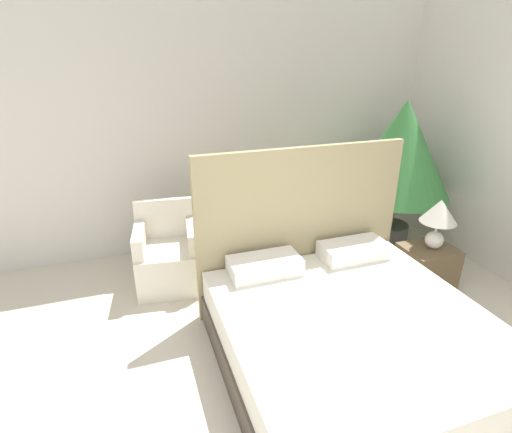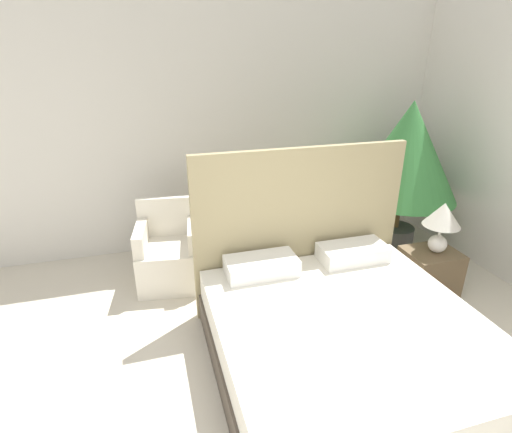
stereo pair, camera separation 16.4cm
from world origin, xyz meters
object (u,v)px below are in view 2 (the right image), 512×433
at_px(potted_palm, 407,154).
at_px(armchair_near_window_left, 170,257).
at_px(armchair_near_window_right, 265,245).
at_px(table_lamp, 442,219).
at_px(bed, 342,332).
at_px(nightstand, 429,272).

bearing_deg(potted_palm, armchair_near_window_left, -179.49).
relative_size(armchair_near_window_left, armchair_near_window_right, 1.00).
xyz_separation_m(armchair_near_window_left, table_lamp, (2.43, -0.90, 0.50)).
height_order(potted_palm, table_lamp, potted_palm).
bearing_deg(armchair_near_window_right, potted_palm, -2.43).
xyz_separation_m(bed, potted_palm, (1.51, 1.56, 0.86)).
relative_size(armchair_near_window_left, nightstand, 1.72).
distance_m(potted_palm, table_lamp, 1.01).
distance_m(armchair_near_window_left, potted_palm, 2.78).
height_order(nightstand, table_lamp, table_lamp).
bearing_deg(nightstand, armchair_near_window_left, 159.70).
xyz_separation_m(potted_palm, table_lamp, (-0.21, -0.92, -0.37)).
bearing_deg(armchair_near_window_left, table_lamp, -12.72).
distance_m(potted_palm, nightstand, 1.33).
height_order(potted_palm, nightstand, potted_palm).
xyz_separation_m(armchair_near_window_right, nightstand, (1.39, -0.89, -0.06)).
bearing_deg(bed, potted_palm, 45.84).
xyz_separation_m(armchair_near_window_left, potted_palm, (2.64, 0.02, 0.87)).
relative_size(armchair_near_window_left, table_lamp, 1.71).
distance_m(armchair_near_window_left, nightstand, 2.56).
distance_m(armchair_near_window_left, table_lamp, 2.64).
bearing_deg(armchair_near_window_right, bed, -89.02).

